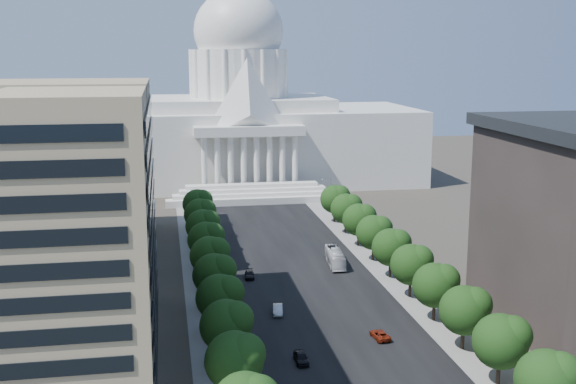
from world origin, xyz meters
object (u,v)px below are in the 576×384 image
car_dark_a (301,358)px  car_red (380,335)px  car_silver (278,310)px  city_bus (335,258)px  car_dark_b (249,275)px

car_dark_a → car_red: car_dark_a is taller
car_dark_a → car_silver: 20.12m
car_silver → car_red: bearing=-35.9°
car_dark_a → city_bus: (16.23, 46.40, 0.91)m
car_dark_b → city_bus: (18.92, 5.65, 1.02)m
car_dark_a → car_red: (13.93, 6.54, -0.12)m
car_silver → city_bus: 31.03m
car_silver → city_bus: size_ratio=0.39×
car_red → city_bus: size_ratio=0.39×
car_red → city_bus: bearing=-99.1°
car_dark_a → car_red: 15.39m
car_red → car_dark_b: size_ratio=1.03×
car_silver → car_red: (14.18, -13.57, -0.12)m
car_dark_b → city_bus: bearing=21.4°
car_dark_a → car_dark_b: 40.84m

